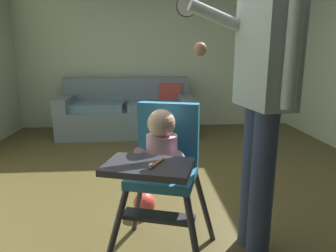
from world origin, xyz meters
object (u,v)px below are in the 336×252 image
at_px(couch, 127,113).
at_px(adult_standing, 263,96).
at_px(high_chair, 163,158).
at_px(wall_clock, 187,6).
at_px(toy_ball, 144,203).

bearing_deg(couch, adult_standing, 17.85).
bearing_deg(high_chair, wall_clock, -173.01).
bearing_deg(toy_ball, high_chair, -78.38).
relative_size(toy_ball, wall_clock, 0.50).
distance_m(adult_standing, toy_ball, 1.23).
xyz_separation_m(adult_standing, wall_clock, (0.02, 3.47, 1.00)).
relative_size(couch, toy_ball, 11.66).
bearing_deg(toy_ball, adult_standing, -35.11).
bearing_deg(wall_clock, toy_ball, -103.34).
xyz_separation_m(couch, wall_clock, (0.98, 0.48, 1.65)).
relative_size(adult_standing, toy_ball, 10.04).
xyz_separation_m(high_chair, adult_standing, (0.57, 0.07, 0.33)).
distance_m(adult_standing, wall_clock, 3.61).
bearing_deg(high_chair, adult_standing, 113.72).
relative_size(high_chair, adult_standing, 0.55).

